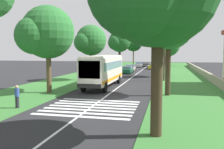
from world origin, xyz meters
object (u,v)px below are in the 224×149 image
Objects in this scene: trailing_car_0 at (127,70)px; roadside_tree_right_0 at (166,44)px; roadside_tree_left_1 at (90,41)px; roadside_tree_right_4 at (166,45)px; pedestrian at (17,96)px; roadside_tree_left_4 at (133,43)px; roadside_tree_right_1 at (167,46)px; roadside_tree_left_0 at (47,34)px; trailing_car_3 at (139,65)px; roadside_tree_left_3 at (119,42)px; utility_pole at (164,55)px; trailing_car_2 at (152,66)px; coach_bus at (104,69)px; roadside_tree_right_2 at (168,26)px; trailing_car_1 at (130,68)px.

trailing_car_0 is 9.88m from roadside_tree_right_0.
roadside_tree_left_1 is 0.84× the size of roadside_tree_right_4.
roadside_tree_left_4 is at bearing 0.35° from pedestrian.
trailing_car_0 is at bearing -16.35° from roadside_tree_left_1.
roadside_tree_right_1 reaches higher than trailing_car_0.
roadside_tree_left_0 is 22.19m from roadside_tree_right_0.
roadside_tree_left_1 reaches higher than trailing_car_3.
roadside_tree_left_1 is 26.91m from roadside_tree_left_3.
roadside_tree_right_0 is (18.90, -11.63, -0.57)m from roadside_tree_left_0.
roadside_tree_left_4 is 11.06m from roadside_tree_right_1.
trailing_car_0 is 0.49× the size of roadside_tree_left_0.
utility_pole reaches higher than trailing_car_3.
trailing_car_2 is 0.42× the size of roadside_tree_left_4.
coach_bus is at bearing 137.43° from utility_pole.
trailing_car_2 is at bearing -12.75° from roadside_tree_left_0.
roadside_tree_right_4 is (47.52, 0.47, -0.73)m from roadside_tree_right_2.
trailing_car_1 is 0.42× the size of roadside_tree_left_4.
roadside_tree_right_1 reaches higher than pedestrian.
roadside_tree_right_2 reaches higher than utility_pole.
roadside_tree_left_0 is at bearing 166.81° from roadside_tree_right_4.
roadside_tree_left_4 reaches higher than roadside_tree_right_2.
coach_bus is at bearing -179.86° from trailing_car_3.
trailing_car_2 is at bearing -98.92° from roadside_tree_left_3.
roadside_tree_right_2 is at bearing -179.83° from roadside_tree_right_1.
utility_pole is (-16.21, -7.21, 3.02)m from trailing_car_1.
roadside_tree_left_0 reaches higher than trailing_car_2.
roadside_tree_left_3 is at bearing 150.97° from roadside_tree_right_1.
roadside_tree_left_4 reaches higher than trailing_car_0.
utility_pole is (12.84, -11.46, -2.28)m from roadside_tree_left_0.
roadside_tree_left_3 reaches higher than trailing_car_2.
roadside_tree_right_2 is at bearing -161.88° from trailing_car_0.
roadside_tree_right_4 reaches higher than trailing_car_3.
roadside_tree_right_4 is at bearing 0.56° from roadside_tree_right_2.
utility_pole is (11.81, 0.38, -2.95)m from roadside_tree_right_2.
roadside_tree_left_4 is at bearing 6.06° from trailing_car_0.
trailing_car_2 is (13.39, -3.99, 0.00)m from trailing_car_0.
roadside_tree_right_1 is at bearing -0.06° from roadside_tree_right_0.
roadside_tree_right_4 is (29.66, 0.25, 0.52)m from roadside_tree_right_0.
roadside_tree_right_0 is at bearing -149.15° from roadside_tree_left_3.
roadside_tree_right_2 is at bearing -169.07° from roadside_tree_left_4.
coach_bus is at bearing -175.92° from roadside_tree_left_4.
roadside_tree_left_0 is 1.14× the size of roadside_tree_right_0.
roadside_tree_left_0 is (-5.28, 4.52, 3.82)m from coach_bus.
roadside_tree_right_2 is at bearing -178.14° from utility_pole.
trailing_car_1 and trailing_car_3 have the same top height.
roadside_tree_right_2 is (-42.94, -7.43, 5.97)m from trailing_car_3.
coach_bus is 18.51m from trailing_car_0.
utility_pole is at bearing -172.82° from trailing_car_2.
roadside_tree_left_3 is (33.17, 4.57, 4.46)m from coach_bus.
roadside_tree_left_0 is at bearing 169.46° from trailing_car_0.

